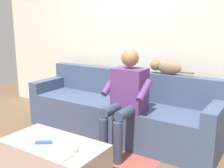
{
  "coord_description": "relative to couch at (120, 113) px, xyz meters",
  "views": [
    {
      "loc": [
        -1.73,
        2.73,
        1.44
      ],
      "look_at": [
        0.0,
        0.07,
        0.72
      ],
      "focal_mm": 43.02,
      "sensor_mm": 36.0,
      "label": 1
    }
  ],
  "objects": [
    {
      "name": "ground_plane",
      "position": [
        0.0,
        0.72,
        -0.3
      ],
      "size": [
        8.0,
        8.0,
        0.0
      ],
      "primitive_type": "plane",
      "color": "brown"
    },
    {
      "name": "remote_blue",
      "position": [
        0.06,
        1.27,
        0.06
      ],
      "size": [
        0.14,
        0.12,
        0.03
      ],
      "primitive_type": "cube",
      "rotation": [
        0.0,
        0.0,
        3.78
      ],
      "color": "#3860B7",
      "rests_on": "coffee_table"
    },
    {
      "name": "person_solo_seated",
      "position": [
        -0.29,
        0.34,
        0.36
      ],
      "size": [
        0.52,
        0.57,
        1.16
      ],
      "color": "#5B3370",
      "rests_on": "ground"
    },
    {
      "name": "remote_gray",
      "position": [
        -0.26,
        1.19,
        0.06
      ],
      "size": [
        0.12,
        0.13,
        0.02
      ],
      "primitive_type": "cube",
      "rotation": [
        0.0,
        0.0,
        2.34
      ],
      "color": "gray",
      "rests_on": "coffee_table"
    },
    {
      "name": "remote_white",
      "position": [
        -0.32,
        1.36,
        0.06
      ],
      "size": [
        0.04,
        0.14,
        0.02
      ],
      "primitive_type": "cube",
      "rotation": [
        0.0,
        0.0,
        1.54
      ],
      "color": "white",
      "rests_on": "coffee_table"
    },
    {
      "name": "cat_on_backrest",
      "position": [
        -0.5,
        -0.24,
        0.61
      ],
      "size": [
        0.55,
        0.13,
        0.17
      ],
      "color": "#756047",
      "rests_on": "couch"
    },
    {
      "name": "floor_rug",
      "position": [
        0.0,
        1.04,
        -0.29
      ],
      "size": [
        1.53,
        1.89,
        0.01
      ],
      "primitive_type": "cube",
      "color": "#9E473D",
      "rests_on": "ground"
    },
    {
      "name": "coffee_table",
      "position": [
        0.0,
        1.2,
        -0.12
      ],
      "size": [
        1.0,
        0.52,
        0.35
      ],
      "color": "#A89E8E",
      "rests_on": "ground"
    },
    {
      "name": "couch",
      "position": [
        0.0,
        0.0,
        0.0
      ],
      "size": [
        2.55,
        0.71,
        0.83
      ],
      "color": "#3D4C6B",
      "rests_on": "ground"
    },
    {
      "name": "back_wall",
      "position": [
        0.0,
        -0.52,
        1.07
      ],
      "size": [
        5.34,
        0.06,
        2.74
      ],
      "primitive_type": "cube",
      "color": "beige",
      "rests_on": "ground"
    }
  ]
}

